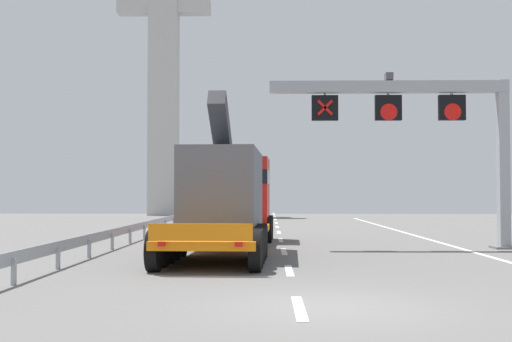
{
  "coord_description": "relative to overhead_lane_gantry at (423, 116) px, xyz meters",
  "views": [
    {
      "loc": [
        -1.08,
        -12.13,
        2.07
      ],
      "look_at": [
        -1.53,
        12.2,
        2.92
      ],
      "focal_mm": 46.02,
      "sensor_mm": 36.0,
      "label": 1
    }
  ],
  "objects": [
    {
      "name": "ground",
      "position": [
        -4.85,
        -12.96,
        -5.06
      ],
      "size": [
        112.0,
        112.0,
        0.0
      ],
      "primitive_type": "plane",
      "color": "slate"
    },
    {
      "name": "heavy_haul_truck_orange",
      "position": [
        -7.35,
        -0.31,
        -3.07
      ],
      "size": [
        3.45,
        14.14,
        5.3
      ],
      "color": "orange",
      "rests_on": "ground"
    },
    {
      "name": "lane_markings",
      "position": [
        -5.36,
        12.97,
        -5.05
      ],
      "size": [
        0.2,
        66.45,
        0.01
      ],
      "color": "silver",
      "rests_on": "ground"
    },
    {
      "name": "edge_line_right",
      "position": [
        1.35,
        -0.96,
        -5.05
      ],
      "size": [
        0.2,
        63.0,
        0.01
      ],
      "primitive_type": "cube",
      "color": "silver",
      "rests_on": "ground"
    },
    {
      "name": "overhead_lane_gantry",
      "position": [
        0.0,
        0.0,
        0.0
      ],
      "size": [
        9.35,
        0.9,
        6.71
      ],
      "color": "#9EA0A5",
      "rests_on": "ground"
    },
    {
      "name": "guardrail_left",
      "position": [
        -11.76,
        2.29,
        -4.5
      ],
      "size": [
        0.13,
        34.49,
        0.76
      ],
      "color": "#999EA3",
      "rests_on": "ground"
    },
    {
      "name": "bridge_pylon_distant",
      "position": [
        -16.06,
        37.91,
        11.67
      ],
      "size": [
        9.0,
        2.0,
        32.68
      ],
      "color": "#B7B7B2",
      "rests_on": "ground"
    }
  ]
}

